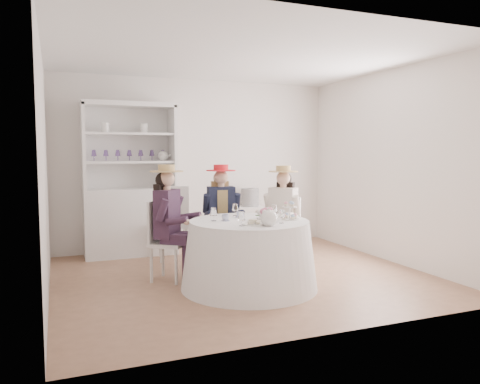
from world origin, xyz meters
name	(u,v)px	position (x,y,z in m)	size (l,w,h in m)	color
ground	(243,276)	(0.00, 0.00, 0.00)	(4.50, 4.50, 0.00)	#895F44
ceiling	(243,56)	(0.00, 0.00, 2.70)	(4.50, 4.50, 0.00)	white
wall_back	(197,164)	(0.00, 2.00, 1.35)	(4.50, 4.50, 0.00)	silver
wall_front	(333,177)	(0.00, -2.00, 1.35)	(4.50, 4.50, 0.00)	silver
wall_left	(44,171)	(-2.25, 0.00, 1.35)	(4.50, 4.50, 0.00)	silver
wall_right	(392,166)	(2.25, 0.00, 1.35)	(4.50, 4.50, 0.00)	silver
tea_table	(249,254)	(-0.12, -0.48, 0.39)	(1.55, 1.55, 0.78)	white
hutch	(130,201)	(-1.11, 1.77, 0.81)	(1.38, 0.61, 2.27)	silver
side_table	(250,226)	(0.83, 1.75, 0.33)	(0.42, 0.42, 0.65)	silver
hatbox	(250,197)	(0.83, 1.75, 0.80)	(0.29, 0.29, 0.29)	black
guest_left	(169,216)	(-0.89, 0.16, 0.79)	(0.60, 0.58, 1.40)	silver
guest_mid	(221,210)	(-0.10, 0.53, 0.78)	(0.51, 0.53, 1.38)	silver
guest_right	(282,211)	(0.64, 0.18, 0.77)	(0.59, 0.57, 1.37)	silver
spare_chair	(173,221)	(-0.61, 1.13, 0.58)	(0.51, 0.51, 1.08)	silver
teacup_a	(225,218)	(-0.38, -0.42, 0.81)	(0.08, 0.08, 0.07)	white
teacup_b	(239,215)	(-0.14, -0.21, 0.81)	(0.06, 0.06, 0.06)	white
teacup_c	(263,215)	(0.13, -0.32, 0.81)	(0.09, 0.09, 0.07)	white
flower_bowl	(267,217)	(0.11, -0.46, 0.80)	(0.19, 0.19, 0.05)	white
flower_arrangement	(266,212)	(0.08, -0.51, 0.86)	(0.18, 0.18, 0.07)	#CE6788
table_teapot	(269,218)	(-0.07, -0.91, 0.86)	(0.25, 0.18, 0.19)	white
sandwich_plate	(254,223)	(-0.19, -0.79, 0.79)	(0.25, 0.25, 0.06)	white
cupcake_stand	(290,213)	(0.35, -0.58, 0.85)	(0.22, 0.22, 0.20)	white
stemware_set	(249,214)	(-0.12, -0.48, 0.85)	(0.85, 0.82, 0.15)	white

